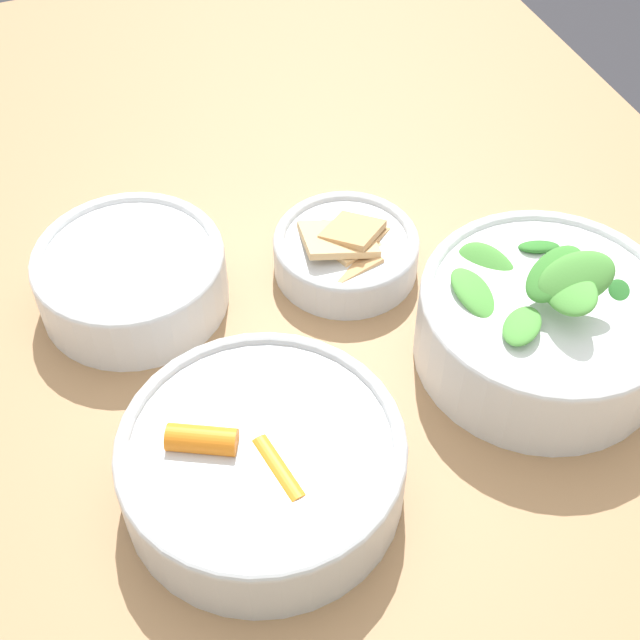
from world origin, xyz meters
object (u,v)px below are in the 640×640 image
Objects in this scene: bowl_greens at (544,321)px; bowl_cookies at (346,250)px; bowl_carrots at (261,463)px; bowl_beans_hotdog at (132,278)px.

bowl_greens is 1.60× the size of bowl_cookies.
bowl_carrots reaches higher than bowl_beans_hotdog.
bowl_beans_hotdog is at bearing 11.53° from bowl_carrots.
bowl_cookies is (0.14, 0.10, -0.02)m from bowl_greens.
bowl_carrots is 0.98× the size of bowl_greens.
bowl_greens is (0.04, -0.23, 0.01)m from bowl_carrots.
bowl_greens reaches higher than bowl_beans_hotdog.
bowl_greens is at bearing -120.98° from bowl_beans_hotdog.
bowl_carrots is 1.58× the size of bowl_cookies.
bowl_cookies is at bearing -98.55° from bowl_beans_hotdog.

